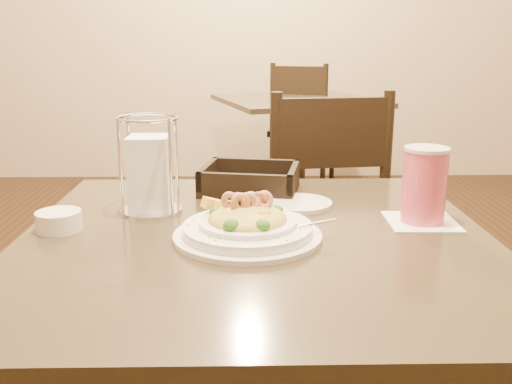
{
  "coord_description": "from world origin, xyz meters",
  "views": [
    {
      "loc": [
        -0.02,
        -1.03,
        1.09
      ],
      "look_at": [
        0.0,
        0.02,
        0.8
      ],
      "focal_mm": 40.0,
      "sensor_mm": 36.0,
      "label": 1
    }
  ],
  "objects_px": {
    "bread_basket": "(250,182)",
    "butter_ramekin": "(59,221)",
    "background_table": "(297,134)",
    "dining_chair_far": "(302,126)",
    "main_table": "(256,342)",
    "drink_glass": "(424,186)",
    "napkin_caddy": "(150,171)",
    "pasta_bowl": "(247,225)",
    "dining_chair_near": "(320,213)",
    "side_plate": "(299,203)"
  },
  "relations": [
    {
      "from": "main_table",
      "to": "dining_chair_near",
      "type": "distance_m",
      "value": 0.9
    },
    {
      "from": "bread_basket",
      "to": "butter_ramekin",
      "type": "xyz_separation_m",
      "value": [
        -0.38,
        -0.29,
        -0.0
      ]
    },
    {
      "from": "main_table",
      "to": "pasta_bowl",
      "type": "height_order",
      "value": "pasta_bowl"
    },
    {
      "from": "bread_basket",
      "to": "napkin_caddy",
      "type": "bearing_deg",
      "value": -141.68
    },
    {
      "from": "side_plate",
      "to": "butter_ramekin",
      "type": "bearing_deg",
      "value": -161.58
    },
    {
      "from": "side_plate",
      "to": "bread_basket",
      "type": "bearing_deg",
      "value": 130.24
    },
    {
      "from": "dining_chair_near",
      "to": "side_plate",
      "type": "distance_m",
      "value": 0.72
    },
    {
      "from": "dining_chair_far",
      "to": "bread_basket",
      "type": "relative_size",
      "value": 3.63
    },
    {
      "from": "butter_ramekin",
      "to": "pasta_bowl",
      "type": "bearing_deg",
      "value": -8.61
    },
    {
      "from": "drink_glass",
      "to": "napkin_caddy",
      "type": "relative_size",
      "value": 0.74
    },
    {
      "from": "dining_chair_far",
      "to": "side_plate",
      "type": "xyz_separation_m",
      "value": [
        -0.28,
        -2.74,
        0.23
      ]
    },
    {
      "from": "dining_chair_near",
      "to": "drink_glass",
      "type": "relative_size",
      "value": 5.96
    },
    {
      "from": "main_table",
      "to": "dining_chair_near",
      "type": "height_order",
      "value": "dining_chair_near"
    },
    {
      "from": "dining_chair_far",
      "to": "bread_basket",
      "type": "xyz_separation_m",
      "value": [
        -0.39,
        -2.61,
        0.25
      ]
    },
    {
      "from": "pasta_bowl",
      "to": "butter_ramekin",
      "type": "height_order",
      "value": "pasta_bowl"
    },
    {
      "from": "bread_basket",
      "to": "side_plate",
      "type": "xyz_separation_m",
      "value": [
        0.11,
        -0.13,
        -0.02
      ]
    },
    {
      "from": "background_table",
      "to": "bread_basket",
      "type": "distance_m",
      "value": 2.28
    },
    {
      "from": "dining_chair_near",
      "to": "napkin_caddy",
      "type": "height_order",
      "value": "napkin_caddy"
    },
    {
      "from": "drink_glass",
      "to": "main_table",
      "type": "bearing_deg",
      "value": -168.28
    },
    {
      "from": "pasta_bowl",
      "to": "drink_glass",
      "type": "relative_size",
      "value": 1.98
    },
    {
      "from": "dining_chair_near",
      "to": "dining_chair_far",
      "type": "relative_size",
      "value": 1.0
    },
    {
      "from": "main_table",
      "to": "pasta_bowl",
      "type": "relative_size",
      "value": 2.92
    },
    {
      "from": "drink_glass",
      "to": "napkin_caddy",
      "type": "bearing_deg",
      "value": 171.2
    },
    {
      "from": "dining_chair_far",
      "to": "drink_glass",
      "type": "bearing_deg",
      "value": 107.66
    },
    {
      "from": "butter_ramekin",
      "to": "main_table",
      "type": "bearing_deg",
      "value": -5.45
    },
    {
      "from": "dining_chair_near",
      "to": "drink_glass",
      "type": "bearing_deg",
      "value": 90.21
    },
    {
      "from": "dining_chair_near",
      "to": "bread_basket",
      "type": "distance_m",
      "value": 0.65
    },
    {
      "from": "drink_glass",
      "to": "butter_ramekin",
      "type": "height_order",
      "value": "drink_glass"
    },
    {
      "from": "main_table",
      "to": "dining_chair_far",
      "type": "height_order",
      "value": "dining_chair_far"
    },
    {
      "from": "napkin_caddy",
      "to": "background_table",
      "type": "bearing_deg",
      "value": 77.52
    },
    {
      "from": "main_table",
      "to": "bread_basket",
      "type": "relative_size",
      "value": 3.51
    },
    {
      "from": "background_table",
      "to": "dining_chair_far",
      "type": "relative_size",
      "value": 1.21
    },
    {
      "from": "main_table",
      "to": "drink_glass",
      "type": "relative_size",
      "value": 5.77
    },
    {
      "from": "drink_glass",
      "to": "side_plate",
      "type": "relative_size",
      "value": 1.06
    },
    {
      "from": "napkin_caddy",
      "to": "side_plate",
      "type": "xyz_separation_m",
      "value": [
        0.32,
        0.04,
        -0.09
      ]
    },
    {
      "from": "main_table",
      "to": "background_table",
      "type": "distance_m",
      "value": 2.59
    },
    {
      "from": "napkin_caddy",
      "to": "side_plate",
      "type": "relative_size",
      "value": 1.42
    },
    {
      "from": "drink_glass",
      "to": "butter_ramekin",
      "type": "distance_m",
      "value": 0.73
    },
    {
      "from": "pasta_bowl",
      "to": "butter_ramekin",
      "type": "relative_size",
      "value": 3.52
    },
    {
      "from": "dining_chair_near",
      "to": "background_table",
      "type": "bearing_deg",
      "value": -99.24
    },
    {
      "from": "dining_chair_far",
      "to": "drink_glass",
      "type": "xyz_separation_m",
      "value": [
        -0.04,
        -2.87,
        0.3
      ]
    },
    {
      "from": "dining_chair_far",
      "to": "bread_basket",
      "type": "distance_m",
      "value": 2.65
    },
    {
      "from": "dining_chair_near",
      "to": "side_plate",
      "type": "xyz_separation_m",
      "value": [
        -0.14,
        -0.67,
        0.23
      ]
    },
    {
      "from": "dining_chair_far",
      "to": "drink_glass",
      "type": "relative_size",
      "value": 5.96
    },
    {
      "from": "bread_basket",
      "to": "butter_ramekin",
      "type": "relative_size",
      "value": 2.93
    },
    {
      "from": "main_table",
      "to": "side_plate",
      "type": "xyz_separation_m",
      "value": [
        0.1,
        0.2,
        0.23
      ]
    },
    {
      "from": "pasta_bowl",
      "to": "drink_glass",
      "type": "bearing_deg",
      "value": 14.08
    },
    {
      "from": "main_table",
      "to": "dining_chair_near",
      "type": "relative_size",
      "value": 0.97
    },
    {
      "from": "side_plate",
      "to": "butter_ramekin",
      "type": "xyz_separation_m",
      "value": [
        -0.49,
        -0.16,
        0.01
      ]
    },
    {
      "from": "bread_basket",
      "to": "side_plate",
      "type": "distance_m",
      "value": 0.17
    }
  ]
}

